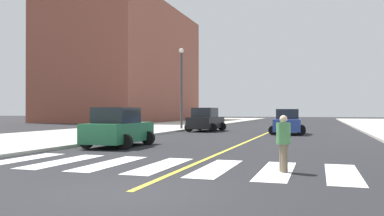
# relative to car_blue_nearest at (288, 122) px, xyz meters

# --- Properties ---
(ground_plane) EXTENTS (220.00, 220.00, 0.00)m
(ground_plane) POSITION_rel_car_blue_nearest_xyz_m (-1.64, -22.87, -0.88)
(ground_plane) COLOR black
(sidewalk_kerb_west) EXTENTS (10.00, 120.00, 0.15)m
(sidewalk_kerb_west) POSITION_rel_car_blue_nearest_xyz_m (-13.84, -2.87, -0.80)
(sidewalk_kerb_west) COLOR #B2ADA3
(sidewalk_kerb_west) RESTS_ON ground
(crosswalk_paint) EXTENTS (13.50, 4.00, 0.01)m
(crosswalk_paint) POSITION_rel_car_blue_nearest_xyz_m (-1.64, -18.87, -0.87)
(crosswalk_paint) COLOR silver
(crosswalk_paint) RESTS_ON ground
(lane_divider_paint) EXTENTS (0.16, 80.00, 0.01)m
(lane_divider_paint) POSITION_rel_car_blue_nearest_xyz_m (-1.64, 17.13, -0.87)
(lane_divider_paint) COLOR yellow
(lane_divider_paint) RESTS_ON ground
(low_rise_brick_west) EXTENTS (16.00, 32.00, 19.42)m
(low_rise_brick_west) POSITION_rel_car_blue_nearest_xyz_m (-29.34, 32.12, 8.84)
(low_rise_brick_west) COLOR brown
(low_rise_brick_west) RESTS_ON ground
(car_blue_nearest) EXTENTS (2.72, 4.26, 1.88)m
(car_blue_nearest) POSITION_rel_car_blue_nearest_xyz_m (0.00, 0.00, 0.00)
(car_blue_nearest) COLOR #2D479E
(car_blue_nearest) RESTS_ON ground
(car_black_second) EXTENTS (2.93, 4.57, 2.01)m
(car_black_second) POSITION_rel_car_blue_nearest_xyz_m (-7.01, 2.31, 0.06)
(car_black_second) COLOR black
(car_black_second) RESTS_ON ground
(car_green_third) EXTENTS (2.71, 4.30, 1.91)m
(car_green_third) POSITION_rel_car_blue_nearest_xyz_m (-7.09, -13.17, 0.01)
(car_green_third) COLOR #236B42
(car_green_third) RESTS_ON ground
(pedestrian_crossing) EXTENTS (0.40, 0.40, 1.62)m
(pedestrian_crossing) POSITION_rel_car_blue_nearest_xyz_m (1.28, -19.06, 0.02)
(pedestrian_crossing) COLOR brown
(pedestrian_crossing) RESTS_ON ground
(street_lamp) EXTENTS (0.44, 0.44, 7.27)m
(street_lamp) POSITION_rel_car_blue_nearest_xyz_m (-9.65, 3.59, 3.57)
(street_lamp) COLOR #38383D
(street_lamp) RESTS_ON sidewalk_kerb_west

